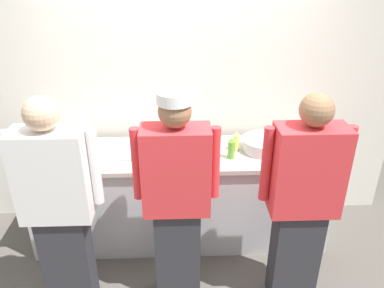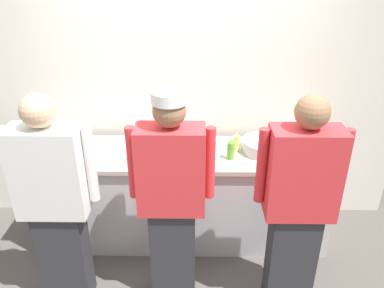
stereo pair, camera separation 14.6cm
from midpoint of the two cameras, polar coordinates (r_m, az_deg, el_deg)
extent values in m
plane|color=#514C47|center=(3.50, -2.74, -17.28)|extent=(9.00, 9.00, 0.00)
cube|color=silver|center=(3.49, -3.18, 10.44)|extent=(4.17, 0.10, 2.92)
cube|color=silver|center=(3.51, -2.86, -8.15)|extent=(2.61, 0.62, 0.86)
cube|color=#B7B2A8|center=(3.27, -3.03, -1.63)|extent=(2.66, 0.67, 0.04)
cube|color=#2D2D33|center=(3.07, -19.55, -16.26)|extent=(0.34, 0.20, 0.81)
cube|color=white|center=(2.66, -21.88, -4.49)|extent=(0.47, 0.24, 0.64)
cylinder|color=white|center=(2.78, -27.02, -3.42)|extent=(0.07, 0.07, 0.55)
cylinder|color=white|center=(2.60, -16.07, -3.47)|extent=(0.07, 0.07, 0.55)
sphere|color=tan|center=(2.48, -23.54, 4.26)|extent=(0.22, 0.22, 0.22)
cube|color=#2D2D33|center=(2.99, -3.62, -16.02)|extent=(0.33, 0.20, 0.80)
cube|color=red|center=(2.56, -4.07, -4.07)|extent=(0.47, 0.24, 0.63)
cylinder|color=red|center=(2.61, -9.98, -3.09)|extent=(0.07, 0.07, 0.54)
cylinder|color=red|center=(2.59, 1.89, -2.91)|extent=(0.07, 0.07, 0.54)
sphere|color=#8C6647|center=(2.38, -4.39, 4.93)|extent=(0.22, 0.22, 0.22)
cylinder|color=white|center=(2.35, -4.47, 7.03)|extent=(0.23, 0.23, 0.08)
cube|color=#2D2D33|center=(3.04, 13.89, -15.92)|extent=(0.34, 0.20, 0.81)
cube|color=red|center=(2.62, 15.58, -3.96)|extent=(0.47, 0.24, 0.64)
cylinder|color=red|center=(2.57, 9.62, -3.10)|extent=(0.07, 0.07, 0.55)
cylinder|color=red|center=(2.73, 20.88, -2.73)|extent=(0.07, 0.07, 0.55)
sphere|color=#8C6647|center=(2.44, 16.80, 4.97)|extent=(0.22, 0.22, 0.22)
cylinder|color=white|center=(3.40, -4.56, -0.10)|extent=(0.19, 0.19, 0.01)
cylinder|color=white|center=(3.39, -4.56, 0.08)|extent=(0.19, 0.19, 0.01)
cylinder|color=white|center=(3.39, -4.57, 0.26)|extent=(0.19, 0.19, 0.01)
cylinder|color=white|center=(3.38, -4.58, 0.45)|extent=(0.19, 0.19, 0.01)
cylinder|color=white|center=(3.37, -4.58, 0.63)|extent=(0.19, 0.19, 0.01)
cylinder|color=white|center=(3.37, -4.59, 0.81)|extent=(0.19, 0.19, 0.01)
cylinder|color=white|center=(3.16, -1.93, -2.10)|extent=(0.20, 0.20, 0.01)
cylinder|color=white|center=(3.16, -1.93, -1.91)|extent=(0.20, 0.20, 0.01)
cylinder|color=white|center=(3.15, -1.94, -1.72)|extent=(0.20, 0.20, 0.01)
cylinder|color=white|center=(3.15, -1.94, -1.53)|extent=(0.20, 0.20, 0.01)
cylinder|color=white|center=(3.14, -1.94, -1.33)|extent=(0.20, 0.20, 0.01)
cylinder|color=white|center=(3.14, -1.95, -1.14)|extent=(0.20, 0.20, 0.01)
cylinder|color=#B7BABF|center=(3.33, 9.71, -0.07)|extent=(0.40, 0.40, 0.11)
cube|color=#B7BABF|center=(3.33, -13.46, -1.19)|extent=(0.54, 0.32, 0.02)
cylinder|color=#E5E066|center=(3.28, 5.44, 0.19)|extent=(0.05, 0.05, 0.15)
cone|color=#E5E066|center=(3.24, 5.51, 1.63)|extent=(0.05, 0.05, 0.04)
cylinder|color=#56A333|center=(3.15, 4.66, -0.90)|extent=(0.06, 0.06, 0.15)
cone|color=#56A333|center=(3.11, 4.72, 0.65)|extent=(0.05, 0.05, 0.04)
cylinder|color=white|center=(3.41, 2.38, 0.40)|extent=(0.11, 0.11, 0.05)
cylinder|color=#5B932D|center=(3.40, 2.39, 0.65)|extent=(0.09, 0.09, 0.01)
cylinder|color=white|center=(3.43, -7.67, 0.26)|extent=(0.09, 0.09, 0.04)
cylinder|color=red|center=(3.43, -7.68, 0.45)|extent=(0.07, 0.07, 0.01)
cylinder|color=white|center=(3.41, 15.06, 0.00)|extent=(0.09, 0.09, 0.10)
camera|label=1|loc=(0.07, -91.28, -0.63)|focal=35.14mm
camera|label=2|loc=(0.07, 88.72, 0.63)|focal=35.14mm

